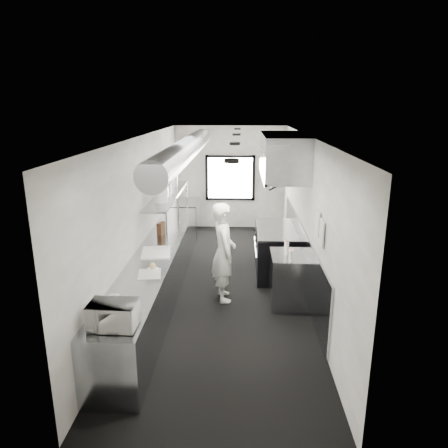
# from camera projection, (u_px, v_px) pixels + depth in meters

# --- Properties ---
(floor) EXTENTS (3.00, 8.00, 0.01)m
(floor) POSITION_uv_depth(u_px,v_px,m) (224.00, 285.00, 7.99)
(floor) COLOR black
(floor) RESTS_ON ground
(ceiling) EXTENTS (3.00, 8.00, 0.01)m
(ceiling) POSITION_uv_depth(u_px,v_px,m) (224.00, 137.00, 7.21)
(ceiling) COLOR silver
(ceiling) RESTS_ON wall_back
(wall_back) EXTENTS (3.00, 0.02, 2.80)m
(wall_back) POSITION_uv_depth(u_px,v_px,m) (230.00, 178.00, 11.44)
(wall_back) COLOR silver
(wall_back) RESTS_ON floor
(wall_front) EXTENTS (3.00, 0.02, 2.80)m
(wall_front) POSITION_uv_depth(u_px,v_px,m) (206.00, 327.00, 3.76)
(wall_front) COLOR silver
(wall_front) RESTS_ON floor
(wall_left) EXTENTS (0.02, 8.00, 2.80)m
(wall_left) POSITION_uv_depth(u_px,v_px,m) (143.00, 214.00, 7.66)
(wall_left) COLOR silver
(wall_left) RESTS_ON floor
(wall_right) EXTENTS (0.02, 8.00, 2.80)m
(wall_right) POSITION_uv_depth(u_px,v_px,m) (307.00, 216.00, 7.54)
(wall_right) COLOR silver
(wall_right) RESTS_ON floor
(wall_cladding) EXTENTS (0.03, 5.50, 1.10)m
(wall_cladding) POSITION_uv_depth(u_px,v_px,m) (301.00, 254.00, 8.06)
(wall_cladding) COLOR gray
(wall_cladding) RESTS_ON wall_right
(hvac_duct) EXTENTS (0.40, 6.40, 0.40)m
(hvac_duct) POSITION_uv_depth(u_px,v_px,m) (187.00, 149.00, 7.70)
(hvac_duct) COLOR gray
(hvac_duct) RESTS_ON ceiling
(service_window) EXTENTS (1.36, 0.05, 1.25)m
(service_window) POSITION_uv_depth(u_px,v_px,m) (230.00, 178.00, 11.41)
(service_window) COLOR white
(service_window) RESTS_ON wall_back
(exhaust_hood) EXTENTS (0.81, 2.20, 0.88)m
(exhaust_hood) POSITION_uv_depth(u_px,v_px,m) (283.00, 156.00, 7.96)
(exhaust_hood) COLOR gray
(exhaust_hood) RESTS_ON ceiling
(prep_counter) EXTENTS (0.70, 6.00, 0.90)m
(prep_counter) POSITION_uv_depth(u_px,v_px,m) (159.00, 273.00, 7.43)
(prep_counter) COLOR gray
(prep_counter) RESTS_ON floor
(pass_shelf) EXTENTS (0.45, 3.00, 0.68)m
(pass_shelf) POSITION_uv_depth(u_px,v_px,m) (168.00, 196.00, 8.57)
(pass_shelf) COLOR gray
(pass_shelf) RESTS_ON prep_counter
(range) EXTENTS (0.88, 1.60, 0.94)m
(range) POSITION_uv_depth(u_px,v_px,m) (277.00, 251.00, 8.49)
(range) COLOR black
(range) RESTS_ON floor
(bottle_station) EXTENTS (0.65, 0.80, 0.90)m
(bottle_station) POSITION_uv_depth(u_px,v_px,m) (290.00, 279.00, 7.14)
(bottle_station) COLOR gray
(bottle_station) RESTS_ON floor
(far_work_table) EXTENTS (0.70, 1.20, 0.90)m
(far_work_table) POSITION_uv_depth(u_px,v_px,m) (186.00, 218.00, 10.98)
(far_work_table) COLOR gray
(far_work_table) RESTS_ON floor
(notice_sheet_a) EXTENTS (0.02, 0.28, 0.38)m
(notice_sheet_a) POSITION_uv_depth(u_px,v_px,m) (318.00, 223.00, 6.33)
(notice_sheet_a) COLOR silver
(notice_sheet_a) RESTS_ON wall_right
(notice_sheet_b) EXTENTS (0.02, 0.28, 0.38)m
(notice_sheet_b) POSITION_uv_depth(u_px,v_px,m) (322.00, 233.00, 6.01)
(notice_sheet_b) COLOR silver
(notice_sheet_b) RESTS_ON wall_right
(line_cook) EXTENTS (0.54, 0.71, 1.75)m
(line_cook) POSITION_uv_depth(u_px,v_px,m) (224.00, 252.00, 7.23)
(line_cook) COLOR white
(line_cook) RESTS_ON floor
(microwave) EXTENTS (0.51, 0.39, 0.30)m
(microwave) POSITION_uv_depth(u_px,v_px,m) (113.00, 315.00, 4.70)
(microwave) COLOR white
(microwave) RESTS_ON prep_counter
(deli_tub_a) EXTENTS (0.15, 0.15, 0.09)m
(deli_tub_a) POSITION_uv_depth(u_px,v_px,m) (112.00, 304.00, 5.19)
(deli_tub_a) COLOR #AAB7A8
(deli_tub_a) RESTS_ON prep_counter
(deli_tub_b) EXTENTS (0.18, 0.18, 0.11)m
(deli_tub_b) POSITION_uv_depth(u_px,v_px,m) (114.00, 300.00, 5.28)
(deli_tub_b) COLOR #AAB7A8
(deli_tub_b) RESTS_ON prep_counter
(newspaper) EXTENTS (0.39, 0.46, 0.01)m
(newspaper) POSITION_uv_depth(u_px,v_px,m) (150.00, 274.00, 6.21)
(newspaper) COLOR silver
(newspaper) RESTS_ON prep_counter
(small_plate) EXTENTS (0.21, 0.21, 0.02)m
(small_plate) POSITION_uv_depth(u_px,v_px,m) (153.00, 269.00, 6.38)
(small_plate) COLOR white
(small_plate) RESTS_ON prep_counter
(pastry) EXTENTS (0.10, 0.10, 0.10)m
(pastry) POSITION_uv_depth(u_px,v_px,m) (153.00, 266.00, 6.37)
(pastry) COLOR #CEBF6C
(pastry) RESTS_ON small_plate
(cutting_board) EXTENTS (0.57, 0.70, 0.02)m
(cutting_board) POSITION_uv_depth(u_px,v_px,m) (156.00, 252.00, 7.10)
(cutting_board) COLOR silver
(cutting_board) RESTS_ON prep_counter
(knife_block) EXTENTS (0.16, 0.24, 0.24)m
(knife_block) POSITION_uv_depth(u_px,v_px,m) (162.00, 228.00, 8.10)
(knife_block) COLOR #50321C
(knife_block) RESTS_ON prep_counter
(plate_stack_a) EXTENTS (0.34, 0.34, 0.31)m
(plate_stack_a) POSITION_uv_depth(u_px,v_px,m) (161.00, 194.00, 7.79)
(plate_stack_a) COLOR white
(plate_stack_a) RESTS_ON pass_shelf
(plate_stack_b) EXTENTS (0.30, 0.30, 0.32)m
(plate_stack_b) POSITION_uv_depth(u_px,v_px,m) (165.00, 189.00, 8.27)
(plate_stack_b) COLOR white
(plate_stack_b) RESTS_ON pass_shelf
(plate_stack_c) EXTENTS (0.27, 0.27, 0.35)m
(plate_stack_c) POSITION_uv_depth(u_px,v_px,m) (168.00, 185.00, 8.58)
(plate_stack_c) COLOR white
(plate_stack_c) RESTS_ON pass_shelf
(plate_stack_d) EXTENTS (0.24, 0.24, 0.36)m
(plate_stack_d) POSITION_uv_depth(u_px,v_px,m) (172.00, 178.00, 9.28)
(plate_stack_d) COLOR white
(plate_stack_d) RESTS_ON pass_shelf
(squeeze_bottle_a) EXTENTS (0.08, 0.08, 0.19)m
(squeeze_bottle_a) POSITION_uv_depth(u_px,v_px,m) (291.00, 256.00, 6.68)
(squeeze_bottle_a) COLOR silver
(squeeze_bottle_a) RESTS_ON bottle_station
(squeeze_bottle_b) EXTENTS (0.07, 0.07, 0.16)m
(squeeze_bottle_b) POSITION_uv_depth(u_px,v_px,m) (291.00, 253.00, 6.84)
(squeeze_bottle_b) COLOR silver
(squeeze_bottle_b) RESTS_ON bottle_station
(squeeze_bottle_c) EXTENTS (0.07, 0.07, 0.18)m
(squeeze_bottle_c) POSITION_uv_depth(u_px,v_px,m) (287.00, 250.00, 7.01)
(squeeze_bottle_c) COLOR silver
(squeeze_bottle_c) RESTS_ON bottle_station
(squeeze_bottle_d) EXTENTS (0.07, 0.07, 0.18)m
(squeeze_bottle_d) POSITION_uv_depth(u_px,v_px,m) (287.00, 247.00, 7.11)
(squeeze_bottle_d) COLOR silver
(squeeze_bottle_d) RESTS_ON bottle_station
(squeeze_bottle_e) EXTENTS (0.07, 0.07, 0.16)m
(squeeze_bottle_e) POSITION_uv_depth(u_px,v_px,m) (286.00, 245.00, 7.27)
(squeeze_bottle_e) COLOR silver
(squeeze_bottle_e) RESTS_ON bottle_station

